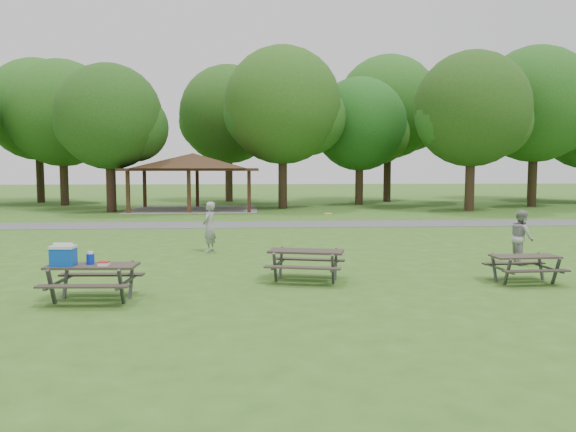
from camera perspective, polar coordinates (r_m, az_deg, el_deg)
The scene contains 19 objects.
ground at distance 13.87m, azimuth -3.07°, elevation -6.83°, with size 160.00×160.00×0.00m, color #325F1B.
asphalt_path at distance 27.72m, azimuth -3.41°, elevation -0.87°, with size 120.00×3.20×0.02m, color #4F4F52.
pavilion at distance 37.77m, azimuth -9.62°, elevation 5.27°, with size 8.60×7.01×3.76m.
tree_row_c at distance 44.92m, azimuth -21.85°, elevation 9.37°, with size 8.19×7.80×10.67m.
tree_row_d at distance 37.27m, azimuth -17.56°, elevation 9.28°, with size 6.93×6.60×9.27m.
tree_row_e at distance 38.87m, azimuth -0.40°, elevation 10.82°, with size 8.40×8.00×11.02m.
tree_row_f at distance 43.00m, azimuth 7.41°, elevation 8.96°, with size 7.35×7.00×9.55m.
tree_row_g at distance 38.50m, azimuth 18.28°, elevation 9.95°, with size 7.77×7.40×10.25m.
tree_row_h at distance 44.23m, azimuth 23.92°, elevation 10.00°, with size 8.61×8.20×11.37m.
tree_deep_a at distance 49.24m, azimuth -23.96°, elevation 9.57°, with size 8.40×8.00×11.38m.
tree_deep_b at distance 46.81m, azimuth -5.95°, elevation 9.93°, with size 8.40×8.00×11.13m.
tree_deep_c at distance 47.19m, azimuth 10.26°, elevation 10.52°, with size 8.82×8.40×11.90m.
tree_deep_d at distance 53.14m, azimuth 23.75°, elevation 9.10°, with size 8.40×8.00×11.27m.
picnic_table_near at distance 12.64m, azimuth -20.10°, elevation -4.88°, with size 1.93×1.59×1.29m.
picnic_table_middle at distance 14.02m, azimuth 1.84°, elevation -4.25°, with size 2.14×1.88×0.80m.
picnic_table_far at distance 14.99m, azimuth 22.92°, elevation -4.33°, with size 1.66×1.36×0.70m.
frisbee_in_flight at distance 17.78m, azimuth 4.10°, elevation 0.24°, with size 0.33×0.33×0.02m.
frisbee_thrower at distance 18.95m, azimuth -8.01°, elevation -1.10°, with size 0.62×0.40×1.69m, color gray.
frisbee_catcher at distance 17.76m, azimuth 22.64°, elevation -1.98°, with size 0.78×0.61×1.60m, color #9B9A9D.
Camera 1 is at (-0.14, -13.58, 2.84)m, focal length 35.00 mm.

